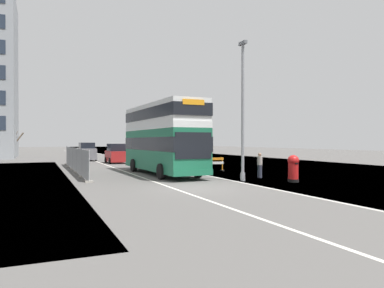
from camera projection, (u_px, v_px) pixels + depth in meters
ground at (205, 188)px, 18.62m from camera, size 140.00×280.00×0.10m
double_decker_bus at (162, 137)px, 25.85m from camera, size 3.03×10.93×5.01m
lamppost_foreground at (243, 115)px, 21.37m from camera, size 0.29×0.70×8.35m
red_pillar_postbox at (293, 167)px, 20.89m from camera, size 0.67×0.67×1.58m
roadworks_barrier at (212, 163)px, 28.36m from camera, size 1.96×0.44×1.08m
construction_site_fence at (75, 160)px, 28.29m from camera, size 0.44×17.20×1.90m
car_oncoming_near at (117, 154)px, 38.88m from camera, size 2.07×3.96×2.11m
car_receding_mid at (87, 152)px, 43.81m from camera, size 2.00×4.53×2.21m
bare_tree_far_verge_mid at (15, 142)px, 52.83m from camera, size 2.59×2.28×4.41m
pedestrian_at_kerb at (260, 165)px, 23.30m from camera, size 0.34×0.34×1.62m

